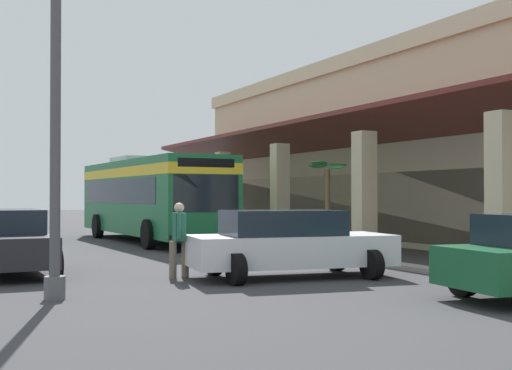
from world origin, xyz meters
The scene contains 9 objects.
ground centered at (0.00, 8.00, 0.00)m, with size 120.00×120.00×0.00m, color #38383A.
curb_strip centered at (2.07, 2.67, 0.06)m, with size 32.43×0.50×0.12m, color #9E998E.
plaza_building centered at (2.07, 12.29, 3.66)m, with size 27.32×14.46×7.31m.
transit_bus centered at (-1.28, -0.03, 1.85)m, with size 11.28×3.04×3.34m.
parked_sedan_charcoal centered at (7.85, -6.23, 0.75)m, with size 4.41×2.04×1.47m.
parked_sedan_white centered at (11.24, -0.70, 0.75)m, with size 2.83×4.60×1.47m.
pedestrian centered at (10.23, -2.86, 0.91)m, with size 0.64×0.48×1.63m.
potted_palm centered at (5.89, 3.58, 0.69)m, with size 1.85×1.53×2.89m.
lot_light_pole centered at (12.24, -5.81, 3.70)m, with size 0.60×0.60×6.88m.
Camera 1 is at (24.34, -7.77, 1.80)m, focal length 47.91 mm.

